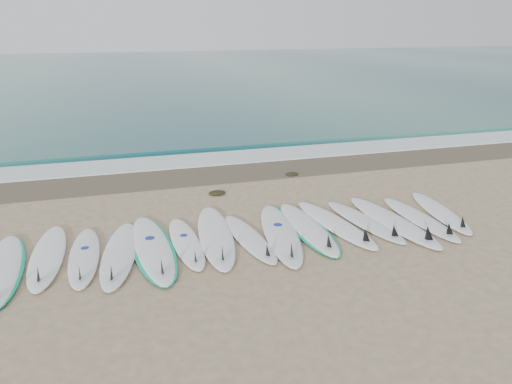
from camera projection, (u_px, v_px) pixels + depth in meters
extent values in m
plane|color=tan|center=(249.00, 238.00, 9.01)|extent=(120.00, 120.00, 0.00)
cube|color=#25605E|center=(134.00, 72.00, 38.48)|extent=(120.00, 55.00, 0.03)
cube|color=brown|center=(205.00, 175.00, 12.73)|extent=(120.00, 1.80, 0.01)
cube|color=silver|center=(196.00, 160.00, 13.99)|extent=(120.00, 1.40, 0.04)
cube|color=#25605E|center=(187.00, 147.00, 15.34)|extent=(120.00, 1.00, 0.10)
ellipsoid|color=white|center=(2.00, 269.00, 7.80)|extent=(0.71, 2.72, 0.09)
ellipsoid|color=#00B37B|center=(2.00, 269.00, 7.80)|extent=(0.80, 2.75, 0.06)
ellipsoid|color=white|center=(48.00, 255.00, 8.25)|extent=(0.62, 2.58, 0.08)
cone|color=black|center=(38.00, 273.00, 7.34)|extent=(0.23, 0.28, 0.27)
ellipsoid|color=white|center=(84.00, 256.00, 8.24)|extent=(0.57, 2.37, 0.08)
cone|color=black|center=(80.00, 272.00, 7.41)|extent=(0.21, 0.26, 0.25)
cylinder|color=navy|center=(85.00, 248.00, 8.43)|extent=(0.14, 0.14, 0.01)
ellipsoid|color=white|center=(120.00, 253.00, 8.33)|extent=(0.93, 2.68, 0.08)
cone|color=black|center=(111.00, 272.00, 7.38)|extent=(0.26, 0.31, 0.28)
ellipsoid|color=white|center=(152.00, 247.00, 8.54)|extent=(0.74, 2.92, 0.09)
ellipsoid|color=#00B37B|center=(152.00, 247.00, 8.54)|extent=(0.84, 2.95, 0.07)
cone|color=black|center=(162.00, 265.00, 7.54)|extent=(0.26, 0.32, 0.31)
cylinder|color=navy|center=(150.00, 238.00, 8.77)|extent=(0.17, 0.17, 0.01)
ellipsoid|color=white|center=(186.00, 242.00, 8.75)|extent=(0.53, 2.31, 0.07)
cone|color=black|center=(195.00, 255.00, 7.95)|extent=(0.20, 0.25, 0.25)
cylinder|color=navy|center=(184.00, 235.00, 8.94)|extent=(0.14, 0.14, 0.01)
ellipsoid|color=white|center=(216.00, 235.00, 9.02)|extent=(0.91, 2.96, 0.09)
cone|color=black|center=(222.00, 252.00, 7.98)|extent=(0.28, 0.33, 0.31)
ellipsoid|color=white|center=(249.00, 238.00, 8.93)|extent=(0.69, 2.34, 0.07)
cone|color=black|center=(267.00, 250.00, 8.15)|extent=(0.22, 0.26, 0.25)
ellipsoid|color=silver|center=(280.00, 233.00, 9.11)|extent=(1.05, 2.93, 0.09)
cone|color=black|center=(292.00, 249.00, 8.07)|extent=(0.29, 0.34, 0.31)
cylinder|color=navy|center=(278.00, 225.00, 9.35)|extent=(0.19, 0.19, 0.01)
ellipsoid|color=white|center=(307.00, 227.00, 9.36)|extent=(0.59, 2.67, 0.09)
ellipsoid|color=#00B37B|center=(307.00, 228.00, 9.37)|extent=(0.68, 2.69, 0.06)
cone|color=black|center=(329.00, 240.00, 8.43)|extent=(0.23, 0.29, 0.28)
ellipsoid|color=white|center=(335.00, 224.00, 9.54)|extent=(0.90, 2.69, 0.09)
cone|color=black|center=(366.00, 235.00, 8.65)|extent=(0.26, 0.31, 0.28)
ellipsoid|color=silver|center=(364.00, 221.00, 9.67)|extent=(0.85, 2.45, 0.08)
cone|color=black|center=(394.00, 231.00, 8.87)|extent=(0.24, 0.28, 0.26)
ellipsoid|color=white|center=(392.00, 221.00, 9.66)|extent=(0.81, 2.90, 0.09)
cone|color=black|center=(428.00, 233.00, 8.69)|extent=(0.26, 0.32, 0.30)
ellipsoid|color=white|center=(419.00, 218.00, 9.81)|extent=(0.54, 2.47, 0.08)
cone|color=black|center=(449.00, 229.00, 8.95)|extent=(0.21, 0.27, 0.26)
ellipsoid|color=white|center=(440.00, 212.00, 10.15)|extent=(0.91, 2.47, 0.08)
cone|color=black|center=(463.00, 222.00, 9.27)|extent=(0.25, 0.29, 0.26)
ellipsoid|color=black|center=(217.00, 193.00, 11.28)|extent=(0.39, 0.30, 0.08)
ellipsoid|color=black|center=(292.00, 174.00, 12.68)|extent=(0.34, 0.27, 0.07)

